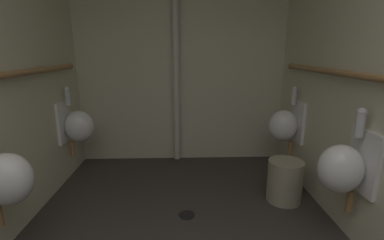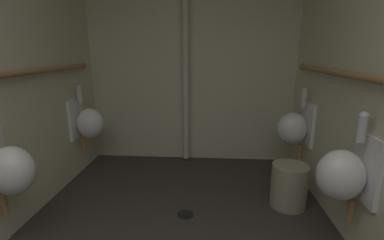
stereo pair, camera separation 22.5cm
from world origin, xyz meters
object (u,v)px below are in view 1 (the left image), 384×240
object	(u,v)px
standpipe_back_wall	(176,53)
floor_drain	(187,215)
urinal_right_far	(285,125)
urinal_right_mid	(344,167)
urinal_left_far	(77,125)
urinal_left_mid	(4,178)
waste_bin	(285,181)

from	to	relation	value
standpipe_back_wall	floor_drain	bearing A→B (deg)	-85.23
urinal_right_far	urinal_right_mid	bearing A→B (deg)	-90.00
standpipe_back_wall	urinal_left_far	bearing A→B (deg)	-156.96
urinal_right_far	floor_drain	world-z (taller)	urinal_right_far
urinal_left_far	urinal_right_mid	distance (m)	2.50
urinal_left_far	floor_drain	xyz separation A→B (m)	(1.15, -0.77, -0.59)
urinal_left_mid	standpipe_back_wall	world-z (taller)	standpipe_back_wall
urinal_right_mid	waste_bin	size ratio (longest dim) A/B	1.93
urinal_right_far	floor_drain	distance (m)	1.41
urinal_left_mid	standpipe_back_wall	bearing A→B (deg)	58.08
urinal_left_mid	waste_bin	xyz separation A→B (m)	(2.06, 0.68, -0.40)
urinal_left_far	urinal_right_far	size ratio (longest dim) A/B	1.00
waste_bin	urinal_left_mid	bearing A→B (deg)	-161.79
urinal_right_mid	waste_bin	distance (m)	0.73
urinal_right_far	waste_bin	xyz separation A→B (m)	(-0.15, -0.50, -0.40)
urinal_right_mid	standpipe_back_wall	xyz separation A→B (m)	(-1.17, 1.60, 0.75)
urinal_right_mid	floor_drain	xyz separation A→B (m)	(-1.07, 0.38, -0.59)
urinal_left_far	waste_bin	distance (m)	2.17
urinal_right_mid	floor_drain	distance (m)	1.28
standpipe_back_wall	floor_drain	world-z (taller)	standpipe_back_wall
urinal_left_far	urinal_right_mid	xyz separation A→B (m)	(2.21, -1.15, 0.00)
standpipe_back_wall	urinal_left_mid	bearing A→B (deg)	-121.92
urinal_left_mid	standpipe_back_wall	size ratio (longest dim) A/B	0.29
urinal_left_mid	floor_drain	bearing A→B (deg)	21.92
urinal_left_far	standpipe_back_wall	xyz separation A→B (m)	(1.05, 0.44, 0.75)
urinal_right_far	urinal_left_far	bearing A→B (deg)	178.47
floor_drain	urinal_right_mid	bearing A→B (deg)	-19.64
urinal_left_far	urinal_left_mid	bearing A→B (deg)	-90.00
urinal_left_mid	floor_drain	distance (m)	1.37
urinal_right_mid	standpipe_back_wall	bearing A→B (deg)	126.16
urinal_left_far	urinal_right_far	xyz separation A→B (m)	(2.21, -0.06, 0.00)
urinal_left_mid	urinal_left_far	bearing A→B (deg)	90.00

